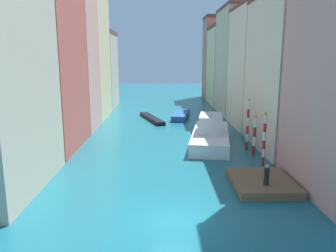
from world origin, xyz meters
TOP-DOWN VIEW (x-y plane):
  - ground_plane at (0.00, 24.50)m, footprint 154.00×154.00m
  - building_left_1 at (-12.18, 16.18)m, footprint 6.36×10.91m
  - building_left_2 at (-12.18, 25.26)m, footprint 6.36×7.27m
  - building_left_3 at (-12.18, 34.06)m, footprint 6.36×10.37m
  - building_left_4 at (-12.18, 44.37)m, footprint 6.36×9.86m
  - building_right_1 at (12.18, 15.51)m, footprint 6.36×11.67m
  - building_right_2 at (12.18, 26.52)m, footprint 6.36×10.25m
  - building_right_3 at (12.18, 37.40)m, footprint 6.36×11.38m
  - building_right_4 at (12.18, 48.97)m, footprint 6.36×11.08m
  - building_right_5 at (12.18, 58.26)m, footprint 6.36×7.28m
  - waterfront_dock at (6.64, 5.14)m, footprint 4.24×5.28m
  - person_on_dock at (6.56, 4.01)m, footprint 0.36×0.36m
  - mooring_pole_0 at (8.11, 9.78)m, footprint 0.27×0.27m
  - mooring_pole_1 at (8.18, 12.94)m, footprint 0.32×0.32m
  - mooring_pole_2 at (7.99, 14.81)m, footprint 0.29×0.29m
  - vaporetto_white at (4.67, 17.26)m, footprint 5.69×12.24m
  - gondola_black at (-2.04, 31.13)m, footprint 4.03×9.25m
  - motorboat_0 at (2.39, 32.63)m, footprint 3.30×7.65m

SIDE VIEW (x-z plane):
  - ground_plane at x=0.00m, z-range 0.00..0.00m
  - gondola_black at x=-2.04m, z-range 0.00..0.50m
  - waterfront_dock at x=6.64m, z-range 0.00..0.55m
  - motorboat_0 at x=2.39m, z-range 0.00..0.84m
  - vaporetto_white at x=4.67m, z-range -0.53..2.62m
  - person_on_dock at x=6.56m, z-range 0.49..1.95m
  - mooring_pole_1 at x=8.18m, z-range 0.05..3.93m
  - mooring_pole_0 at x=8.11m, z-range 0.04..4.71m
  - mooring_pole_2 at x=7.99m, z-range 0.05..5.24m
  - building_left_4 at x=-12.18m, z-range 0.01..13.83m
  - building_right_4 at x=12.18m, z-range 0.01..15.22m
  - building_right_1 at x=12.18m, z-range 0.01..15.45m
  - building_right_2 at x=12.18m, z-range 0.01..15.69m
  - building_right_3 at x=12.18m, z-range 0.01..17.06m
  - building_right_5 at x=12.18m, z-range 0.01..18.03m
  - building_left_3 at x=-12.18m, z-range 0.01..19.65m
  - building_left_2 at x=-12.18m, z-range 0.01..20.83m
  - building_left_1 at x=-12.18m, z-range 0.01..20.95m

